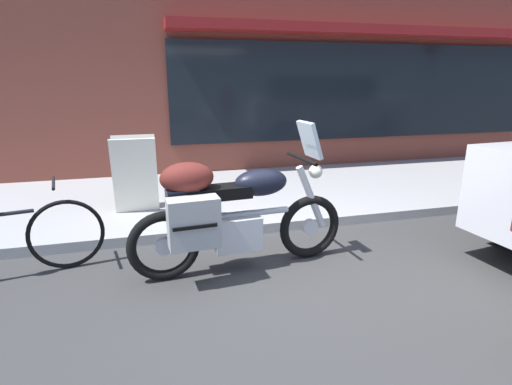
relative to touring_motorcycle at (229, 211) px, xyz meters
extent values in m
plane|color=#343434|center=(0.62, -0.25, -0.61)|extent=(80.00, 80.00, 0.00)
cube|color=brown|center=(6.87, 4.01, 2.51)|extent=(20.51, 0.35, 6.24)
cube|color=black|center=(6.87, 3.80, 0.94)|extent=(14.36, 0.06, 1.80)
torus|color=black|center=(0.86, 0.10, -0.28)|extent=(0.67, 0.14, 0.66)
cylinder|color=silver|center=(0.86, 0.10, -0.28)|extent=(0.16, 0.07, 0.16)
torus|color=black|center=(-0.61, -0.02, -0.28)|extent=(0.67, 0.14, 0.66)
cylinder|color=silver|center=(-0.61, -0.02, -0.28)|extent=(0.16, 0.07, 0.16)
cube|color=silver|center=(0.08, 0.04, -0.23)|extent=(0.46, 0.33, 0.32)
cylinder|color=silver|center=(0.13, 0.04, -0.06)|extent=(0.96, 0.14, 0.06)
ellipsoid|color=black|center=(0.32, 0.06, 0.24)|extent=(0.54, 0.32, 0.26)
cube|color=black|center=(-0.09, 0.03, 0.18)|extent=(0.62, 0.29, 0.11)
cube|color=black|center=(-0.42, 0.00, 0.16)|extent=(0.30, 0.24, 0.18)
cylinder|color=silver|center=(0.86, 0.10, 0.04)|extent=(0.35, 0.10, 0.67)
cylinder|color=black|center=(0.74, 0.09, 0.44)|extent=(0.09, 0.62, 0.04)
cube|color=silver|center=(0.82, 0.10, 0.62)|extent=(0.17, 0.33, 0.35)
sphere|color=#EAEACC|center=(0.90, 0.10, 0.30)|extent=(0.14, 0.14, 0.14)
cube|color=#A6A6A6|center=(-0.35, -0.24, 0.00)|extent=(0.45, 0.23, 0.44)
cube|color=black|center=(-0.35, -0.35, 0.00)|extent=(0.37, 0.05, 0.03)
ellipsoid|color=#591E19|center=(-0.37, 0.00, 0.34)|extent=(0.50, 0.36, 0.28)
torus|color=black|center=(-1.51, 0.48, -0.26)|extent=(0.69, 0.17, 0.70)
cylinder|color=black|center=(-1.56, 0.47, 0.26)|extent=(0.12, 0.48, 0.03)
cube|color=silver|center=(-0.88, 1.66, 0.00)|extent=(0.55, 0.20, 0.97)
cube|color=silver|center=(-0.88, 1.88, 0.00)|extent=(0.55, 0.20, 0.97)
camera|label=1|loc=(-0.67, -3.47, 1.19)|focal=28.01mm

